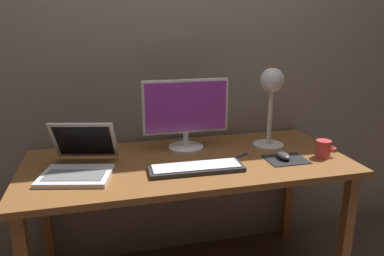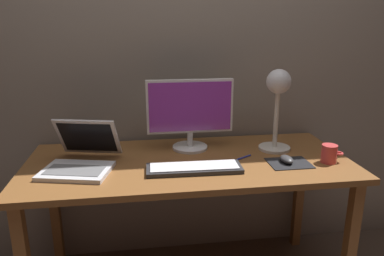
{
  "view_description": "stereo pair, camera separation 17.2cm",
  "coord_description": "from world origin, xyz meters",
  "px_view_note": "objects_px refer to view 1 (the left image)",
  "views": [
    {
      "loc": [
        -0.39,
        -1.65,
        1.4
      ],
      "look_at": [
        0.01,
        -0.05,
        0.92
      ],
      "focal_mm": 34.13,
      "sensor_mm": 36.0,
      "label": 1
    },
    {
      "loc": [
        -0.23,
        -1.68,
        1.4
      ],
      "look_at": [
        0.01,
        -0.05,
        0.92
      ],
      "focal_mm": 34.13,
      "sensor_mm": 36.0,
      "label": 2
    }
  ],
  "objects_px": {
    "mouse": "(284,156)",
    "pen": "(239,156)",
    "laptop": "(80,158)",
    "desk_lamp": "(271,93)",
    "monitor": "(186,111)",
    "keyboard_main": "(196,168)",
    "coffee_mug": "(323,149)"
  },
  "relations": [
    {
      "from": "mouse",
      "to": "pen",
      "type": "relative_size",
      "value": 0.69
    },
    {
      "from": "pen",
      "to": "laptop",
      "type": "bearing_deg",
      "value": 178.99
    },
    {
      "from": "desk_lamp",
      "to": "mouse",
      "type": "relative_size",
      "value": 4.49
    },
    {
      "from": "monitor",
      "to": "pen",
      "type": "distance_m",
      "value": 0.36
    },
    {
      "from": "monitor",
      "to": "laptop",
      "type": "relative_size",
      "value": 1.13
    },
    {
      "from": "keyboard_main",
      "to": "laptop",
      "type": "xyz_separation_m",
      "value": [
        -0.52,
        0.13,
        0.05
      ]
    },
    {
      "from": "desk_lamp",
      "to": "coffee_mug",
      "type": "relative_size",
      "value": 3.92
    },
    {
      "from": "keyboard_main",
      "to": "desk_lamp",
      "type": "relative_size",
      "value": 1.03
    },
    {
      "from": "monitor",
      "to": "mouse",
      "type": "height_order",
      "value": "monitor"
    },
    {
      "from": "monitor",
      "to": "keyboard_main",
      "type": "xyz_separation_m",
      "value": [
        -0.02,
        -0.3,
        -0.2
      ]
    },
    {
      "from": "keyboard_main",
      "to": "mouse",
      "type": "height_order",
      "value": "mouse"
    },
    {
      "from": "monitor",
      "to": "pen",
      "type": "height_order",
      "value": "monitor"
    },
    {
      "from": "pen",
      "to": "coffee_mug",
      "type": "bearing_deg",
      "value": -14.24
    },
    {
      "from": "monitor",
      "to": "laptop",
      "type": "distance_m",
      "value": 0.59
    },
    {
      "from": "monitor",
      "to": "laptop",
      "type": "height_order",
      "value": "monitor"
    },
    {
      "from": "mouse",
      "to": "coffee_mug",
      "type": "xyz_separation_m",
      "value": [
        0.21,
        -0.02,
        0.02
      ]
    },
    {
      "from": "desk_lamp",
      "to": "laptop",
      "type": "bearing_deg",
      "value": -174.11
    },
    {
      "from": "laptop",
      "to": "pen",
      "type": "distance_m",
      "value": 0.77
    },
    {
      "from": "desk_lamp",
      "to": "pen",
      "type": "bearing_deg",
      "value": -151.97
    },
    {
      "from": "monitor",
      "to": "pen",
      "type": "xyz_separation_m",
      "value": [
        0.23,
        -0.19,
        -0.2
      ]
    },
    {
      "from": "pen",
      "to": "monitor",
      "type": "bearing_deg",
      "value": 140.47
    },
    {
      "from": "coffee_mug",
      "to": "pen",
      "type": "relative_size",
      "value": 0.79
    },
    {
      "from": "laptop",
      "to": "pen",
      "type": "height_order",
      "value": "laptop"
    },
    {
      "from": "monitor",
      "to": "mouse",
      "type": "xyz_separation_m",
      "value": [
        0.44,
        -0.28,
        -0.19
      ]
    },
    {
      "from": "monitor",
      "to": "keyboard_main",
      "type": "bearing_deg",
      "value": -94.25
    },
    {
      "from": "mouse",
      "to": "coffee_mug",
      "type": "height_order",
      "value": "coffee_mug"
    },
    {
      "from": "laptop",
      "to": "pen",
      "type": "xyz_separation_m",
      "value": [
        0.77,
        -0.01,
        -0.06
      ]
    },
    {
      "from": "pen",
      "to": "keyboard_main",
      "type": "bearing_deg",
      "value": -156.24
    },
    {
      "from": "monitor",
      "to": "laptop",
      "type": "xyz_separation_m",
      "value": [
        -0.54,
        -0.18,
        -0.15
      ]
    },
    {
      "from": "keyboard_main",
      "to": "pen",
      "type": "relative_size",
      "value": 3.17
    },
    {
      "from": "monitor",
      "to": "coffee_mug",
      "type": "relative_size",
      "value": 4.15
    },
    {
      "from": "mouse",
      "to": "monitor",
      "type": "bearing_deg",
      "value": 147.71
    }
  ]
}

